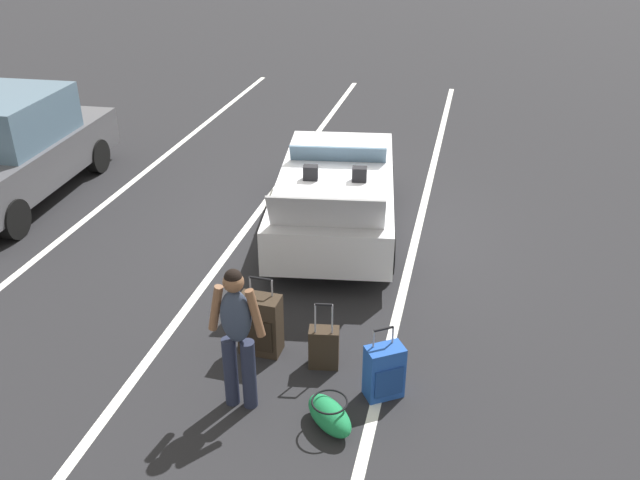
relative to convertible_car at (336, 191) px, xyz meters
The scene contains 11 objects.
ground_plane 0.62m from the convertible_car, behind, with size 80.00×80.00×0.00m, color black.
lot_line_near 1.47m from the convertible_car, 98.41° to the right, with size 18.00×0.12×0.01m, color silver.
lot_line_mid 1.51m from the convertible_car, 98.13° to the left, with size 18.00×0.12×0.01m, color silver.
lot_line_far 4.12m from the convertible_car, 92.76° to the left, with size 18.00×0.12×0.01m, color silver.
convertible_car is the anchor object (origin of this frame).
suitcase_large_black 3.51m from the convertible_car, behind, with size 0.32×0.49×0.96m.
suitcase_medium_bright 4.18m from the convertible_car, 160.70° to the right, with size 0.42×0.47×0.83m.
suitcase_small_carryon 3.67m from the convertible_car, 169.91° to the right, with size 0.27×0.37×0.88m.
duffel_bag 4.66m from the convertible_car, 168.55° to the right, with size 0.66×0.67×0.34m.
traveler_person 4.44m from the convertible_car, behind, with size 0.22×0.60×1.65m.
parked_sedan_near 5.70m from the convertible_car, 92.62° to the left, with size 4.60×2.08×1.82m.
Camera 1 is at (-9.33, -1.99, 4.86)m, focal length 37.35 mm.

